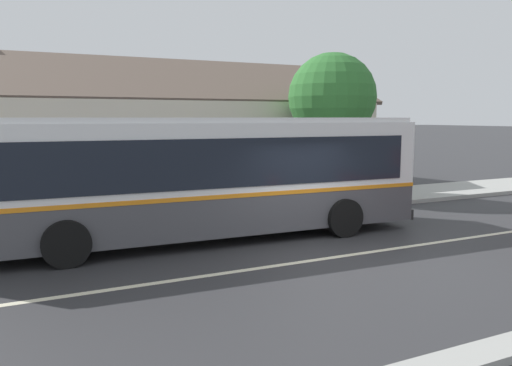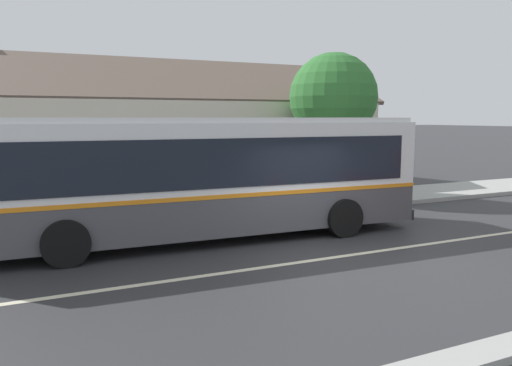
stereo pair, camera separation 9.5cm
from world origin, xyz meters
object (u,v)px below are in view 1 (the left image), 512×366
Objects in this scene: transit_bus at (197,175)px; bus_stop_sign at (362,159)px; bench_down_street at (25,211)px; street_tree_primary at (330,100)px.

transit_bus reaches higher than bus_stop_sign.
street_tree_primary reaches higher than bench_down_street.
transit_bus is at bearing -162.68° from bus_stop_sign.
street_tree_primary is at bearing 7.47° from bench_down_street.
street_tree_primary is (6.81, 4.24, 2.08)m from transit_bus.
bench_down_street is 0.34× the size of street_tree_primary.
street_tree_primary is 2.29× the size of bus_stop_sign.
bench_down_street is 11.29m from street_tree_primary.
transit_bus is 7.03m from bus_stop_sign.
street_tree_primary is 3.00m from bus_stop_sign.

